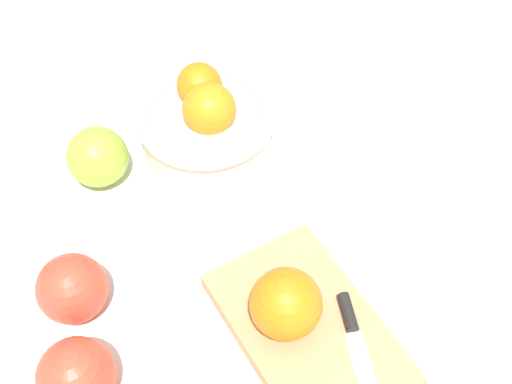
# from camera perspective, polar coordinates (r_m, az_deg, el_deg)

# --- Properties ---
(ground_plane) EXTENTS (2.40, 2.40, 0.00)m
(ground_plane) POSITION_cam_1_polar(r_m,az_deg,el_deg) (0.81, -4.36, -7.19)
(ground_plane) COLOR silver
(bowl) EXTENTS (0.19, 0.19, 0.11)m
(bowl) POSITION_cam_1_polar(r_m,az_deg,el_deg) (0.91, -4.29, 6.06)
(bowl) COLOR beige
(bowl) RESTS_ON ground_plane
(cutting_board) EXTENTS (0.25, 0.18, 0.02)m
(cutting_board) POSITION_cam_1_polar(r_m,az_deg,el_deg) (0.77, 4.47, -11.68)
(cutting_board) COLOR tan
(cutting_board) RESTS_ON ground_plane
(orange_on_board) EXTENTS (0.08, 0.08, 0.08)m
(orange_on_board) POSITION_cam_1_polar(r_m,az_deg,el_deg) (0.72, 2.57, -9.56)
(orange_on_board) COLOR orange
(orange_on_board) RESTS_ON cutting_board
(knife) EXTENTS (0.15, 0.09, 0.01)m
(knife) POSITION_cam_1_polar(r_m,az_deg,el_deg) (0.75, 8.51, -12.45)
(knife) COLOR silver
(knife) RESTS_ON cutting_board
(apple_mid_left) EXTENTS (0.08, 0.08, 0.08)m
(apple_mid_left) POSITION_cam_1_polar(r_m,az_deg,el_deg) (0.90, -13.42, 2.94)
(apple_mid_left) COLOR #8EB738
(apple_mid_left) RESTS_ON ground_plane
(apple_front_left_2) EXTENTS (0.08, 0.08, 0.08)m
(apple_front_left_2) POSITION_cam_1_polar(r_m,az_deg,el_deg) (0.78, -15.47, -7.97)
(apple_front_left_2) COLOR #D6422D
(apple_front_left_2) RESTS_ON ground_plane
(apple_front_right) EXTENTS (0.08, 0.08, 0.08)m
(apple_front_right) POSITION_cam_1_polar(r_m,az_deg,el_deg) (0.73, -15.13, -15.01)
(apple_front_right) COLOR #D6422D
(apple_front_right) RESTS_ON ground_plane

